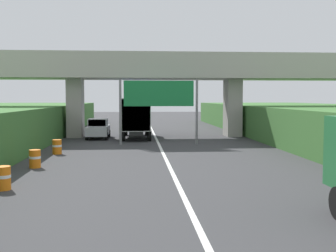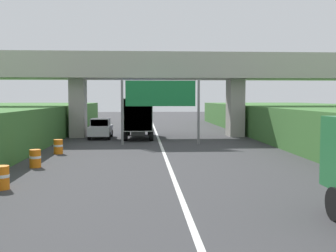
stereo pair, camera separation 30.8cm
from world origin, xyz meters
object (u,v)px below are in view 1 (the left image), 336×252
(truck_blue, at_px, (136,116))
(construction_barrel_2, at_px, (35,159))
(construction_barrel_3, at_px, (57,147))
(overhead_highway_sign, at_px, (159,97))
(car_black, at_px, (136,122))
(construction_barrel_1, at_px, (3,178))
(speed_limit_sign, at_px, (334,142))
(car_silver, at_px, (98,129))

(truck_blue, xyz_separation_m, construction_barrel_2, (-5.02, -14.79, -1.47))
(truck_blue, bearing_deg, construction_barrel_3, -116.47)
(overhead_highway_sign, relative_size, car_black, 1.43)
(overhead_highway_sign, distance_m, construction_barrel_1, 16.59)
(truck_blue, relative_size, car_black, 1.78)
(car_black, distance_m, construction_barrel_3, 20.62)
(overhead_highway_sign, xyz_separation_m, construction_barrel_2, (-6.71, -9.87, -3.08))
(overhead_highway_sign, height_order, construction_barrel_2, overhead_highway_sign)
(construction_barrel_1, xyz_separation_m, construction_barrel_2, (-0.02, 5.00, 0.00))
(speed_limit_sign, distance_m, car_silver, 21.34)
(speed_limit_sign, distance_m, car_black, 29.17)
(car_black, bearing_deg, car_silver, -107.18)
(truck_blue, distance_m, car_silver, 3.42)
(construction_barrel_2, bearing_deg, overhead_highway_sign, 55.77)
(construction_barrel_3, bearing_deg, overhead_highway_sign, 36.53)
(car_black, height_order, construction_barrel_3, car_black)
(speed_limit_sign, distance_m, construction_barrel_2, 14.40)
(truck_blue, xyz_separation_m, construction_barrel_1, (-4.99, -19.79, -1.47))
(truck_blue, bearing_deg, car_silver, -179.25)
(construction_barrel_3, bearing_deg, speed_limit_sign, -28.67)
(car_black, height_order, construction_barrel_2, car_black)
(overhead_highway_sign, height_order, truck_blue, overhead_highway_sign)
(speed_limit_sign, relative_size, truck_blue, 0.31)
(car_silver, bearing_deg, car_black, 72.82)
(truck_blue, relative_size, construction_barrel_3, 8.11)
(car_black, relative_size, construction_barrel_3, 4.56)
(truck_blue, bearing_deg, speed_limit_sign, -62.45)
(overhead_highway_sign, height_order, car_black, overhead_highway_sign)
(car_black, height_order, construction_barrel_1, car_black)
(speed_limit_sign, bearing_deg, car_black, 108.31)
(truck_blue, relative_size, construction_barrel_1, 8.11)
(truck_blue, bearing_deg, overhead_highway_sign, -70.98)
(overhead_highway_sign, height_order, car_silver, overhead_highway_sign)
(overhead_highway_sign, distance_m, car_black, 15.51)
(overhead_highway_sign, bearing_deg, construction_barrel_2, -124.23)
(car_silver, distance_m, construction_barrel_1, 19.83)
(car_black, xyz_separation_m, construction_barrel_3, (-4.81, -20.05, -0.40))
(truck_blue, distance_m, construction_barrel_2, 15.69)
(car_black, bearing_deg, overhead_highway_sign, -83.38)
(overhead_highway_sign, bearing_deg, construction_barrel_3, -143.47)
(construction_barrel_1, height_order, construction_barrel_2, same)
(construction_barrel_1, bearing_deg, truck_blue, 75.84)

